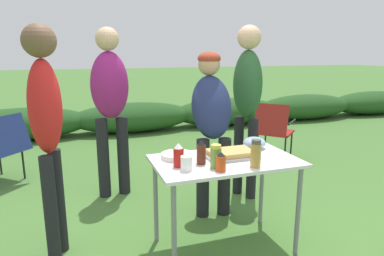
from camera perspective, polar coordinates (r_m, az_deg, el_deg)
ground_plane at (r=2.94m, az=5.27°, el=-19.09°), size 60.00×60.00×0.00m
shrub_hedge at (r=6.79m, az=-9.71°, el=1.79°), size 14.40×0.90×0.57m
folding_table at (r=2.65m, az=5.56°, el=-6.81°), size 1.10×0.64×0.74m
food_tray at (r=2.68m, az=6.43°, el=-4.33°), size 0.39×0.26×0.06m
plate_stack at (r=2.64m, az=-2.54°, el=-4.63°), size 0.25×0.25×0.04m
mixing_bowl at (r=2.94m, az=10.35°, el=-2.43°), size 0.19×0.19×0.10m
paper_cup_stack at (r=2.37m, az=-0.94°, el=-5.92°), size 0.08×0.08×0.10m
bbq_sauce_bottle at (r=2.49m, az=1.55°, el=-4.12°), size 0.07×0.07×0.18m
hot_sauce_bottle at (r=2.36m, az=4.85°, el=-5.67°), size 0.07×0.07×0.14m
relish_jar at (r=2.42m, az=4.01°, el=-4.76°), size 0.08×0.08×0.17m
ketchup_bottle at (r=2.44m, az=-2.26°, el=-4.59°), size 0.07×0.07×0.18m
spice_jar at (r=2.46m, az=10.58°, el=-4.25°), size 0.07×0.07×0.20m
standing_person_in_red_jacket at (r=3.22m, az=3.28°, el=2.04°), size 0.44×0.53×1.54m
standing_person_in_gray_fleece at (r=3.66m, az=-13.46°, el=4.99°), size 0.42×0.33×1.79m
standing_person_in_navy_coat at (r=2.62m, az=-23.11°, el=1.41°), size 0.29×0.35×1.73m
standing_person_with_beanie at (r=3.58m, az=9.19°, el=5.64°), size 0.36×0.40×1.80m
camp_chair_green_behind_table at (r=4.59m, az=-29.23°, el=-2.57°), size 0.75×0.73×0.83m
camp_chair_near_hedge at (r=5.05m, az=13.45°, el=0.00°), size 0.75×0.74×0.83m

